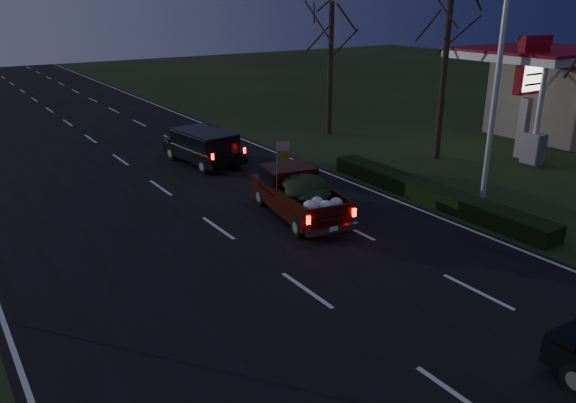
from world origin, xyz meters
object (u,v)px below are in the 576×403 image
light_pole (501,49)px  pickup_truck (298,191)px  lead_suv (203,144)px  gas_price_pylon (531,77)px

light_pole → pickup_truck: (-6.66, 2.48, -4.58)m
light_pole → lead_suv: bearing=122.5°
light_pole → lead_suv: light_pole is taller
light_pole → pickup_truck: bearing=159.6°
light_pole → gas_price_pylon: (6.50, 2.99, -1.71)m
light_pole → pickup_truck: light_pole is taller
gas_price_pylon → pickup_truck: (-13.16, -0.51, -2.87)m
lead_suv → gas_price_pylon: bearing=-35.1°
gas_price_pylon → lead_suv: gas_price_pylon is taller
lead_suv → light_pole: bearing=-63.5°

